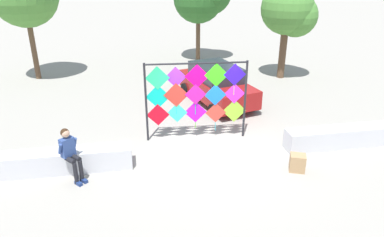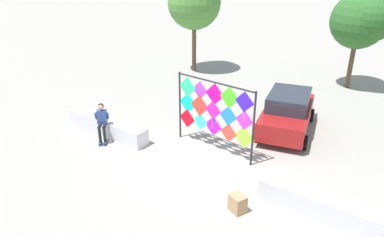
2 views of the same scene
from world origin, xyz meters
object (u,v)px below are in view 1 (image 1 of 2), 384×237
object	(u,v)px
seated_vendor	(70,151)
parked_car	(217,84)
kite_display_rack	(196,93)
cardboard_box_large	(297,163)
tree_broadleaf	(290,9)

from	to	relation	value
seated_vendor	parked_car	size ratio (longest dim) A/B	0.35
kite_display_rack	cardboard_box_large	xyz separation A→B (m)	(2.44, -2.50, -1.34)
seated_vendor	cardboard_box_large	world-z (taller)	seated_vendor
kite_display_rack	seated_vendor	xyz separation A→B (m)	(-3.70, -1.86, -0.71)
tree_broadleaf	seated_vendor	bearing A→B (deg)	-140.21
cardboard_box_large	tree_broadleaf	xyz separation A→B (m)	(3.18, 8.40, 3.09)
cardboard_box_large	tree_broadleaf	distance (m)	9.50
kite_display_rack	parked_car	distance (m)	3.55
seated_vendor	kite_display_rack	bearing A→B (deg)	26.67
parked_car	cardboard_box_large	xyz separation A→B (m)	(0.97, -5.64, -0.54)
kite_display_rack	cardboard_box_large	distance (m)	3.74
kite_display_rack	tree_broadleaf	bearing A→B (deg)	46.42
kite_display_rack	cardboard_box_large	world-z (taller)	kite_display_rack
parked_car	cardboard_box_large	distance (m)	5.75
kite_display_rack	parked_car	bearing A→B (deg)	64.90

